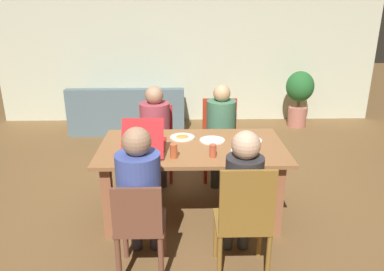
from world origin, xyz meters
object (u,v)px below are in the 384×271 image
object	(u,v)px
drinking_glass_0	(174,151)
person_3	(242,190)
plate_0	(212,140)
couch	(129,114)
plate_2	(250,140)
dining_table	(192,157)
drinking_glass_1	(213,151)
person_2	(140,188)
chair_1	(156,137)
chair_2	(140,227)
pizza_box_0	(145,143)
plate_3	(182,137)
person_1	(155,125)
potted_plant	(299,94)
plate_1	(242,150)
chair_0	(220,135)
person_0	(221,125)
chair_3	(244,218)

from	to	relation	value
drinking_glass_0	person_3	bearing A→B (deg)	-43.94
plate_0	couch	distance (m)	2.92
plate_2	drinking_glass_0	xyz separation A→B (m)	(-0.77, -0.41, 0.06)
dining_table	drinking_glass_1	size ratio (longest dim) A/B	15.06
person_2	chair_1	bearing A→B (deg)	90.00
chair_2	pizza_box_0	size ratio (longest dim) A/B	1.48
plate_3	drinking_glass_1	xyz separation A→B (m)	(0.28, -0.51, 0.05)
person_1	drinking_glass_0	xyz separation A→B (m)	(0.25, -1.14, 0.13)
couch	potted_plant	distance (m)	2.97
person_1	plate_1	size ratio (longest dim) A/B	5.67
plate_3	drinking_glass_0	xyz separation A→B (m)	(-0.08, -0.52, 0.06)
person_1	chair_2	world-z (taller)	person_1
couch	person_3	bearing A→B (deg)	-68.69
person_3	plate_1	size ratio (longest dim) A/B	5.90
couch	plate_2	bearing A→B (deg)	-58.46
dining_table	plate_1	size ratio (longest dim) A/B	8.81
plate_1	plate_2	size ratio (longest dim) A/B	0.86
chair_1	person_2	world-z (taller)	person_2
person_1	couch	size ratio (longest dim) A/B	0.62
drinking_glass_0	person_2	bearing A→B (deg)	-115.48
dining_table	chair_2	distance (m)	1.05
chair_0	person_2	bearing A→B (deg)	-113.99
chair_1	drinking_glass_1	bearing A→B (deg)	-64.44
pizza_box_0	plate_3	xyz separation A→B (m)	(0.35, 0.27, -0.04)
person_0	drinking_glass_1	xyz separation A→B (m)	(-0.19, -1.11, 0.12)
person_2	person_3	xyz separation A→B (m)	(0.80, 0.00, -0.02)
potted_plant	chair_3	bearing A→B (deg)	-112.09
person_0	plate_2	distance (m)	0.74
person_1	plate_1	xyz separation A→B (m)	(0.89, -1.00, 0.08)
drinking_glass_1	couch	size ratio (longest dim) A/B	0.06
chair_1	pizza_box_0	world-z (taller)	pizza_box_0
person_3	person_2	bearing A→B (deg)	-179.85
drinking_glass_0	plate_1	bearing A→B (deg)	12.09
chair_2	person_0	bearing A→B (deg)	65.80
dining_table	person_0	bearing A→B (deg)	65.78
dining_table	plate_3	distance (m)	0.28
chair_0	person_0	bearing A→B (deg)	-90.00
plate_3	dining_table	bearing A→B (deg)	-66.71
person_3	dining_table	bearing A→B (deg)	114.28
person_2	plate_3	distance (m)	1.10
person_0	couch	bearing A→B (deg)	125.94
chair_0	chair_3	size ratio (longest dim) A/B	0.98
dining_table	plate_0	xyz separation A→B (m)	(0.21, 0.13, 0.13)
chair_1	chair_3	size ratio (longest dim) A/B	0.90
chair_2	person_3	bearing A→B (deg)	9.13
plate_1	drinking_glass_1	size ratio (longest dim) A/B	1.71
chair_3	chair_2	bearing A→B (deg)	178.25
chair_0	person_1	size ratio (longest dim) A/B	0.83
person_2	drinking_glass_1	bearing A→B (deg)	41.47
potted_plant	couch	bearing A→B (deg)	-177.29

